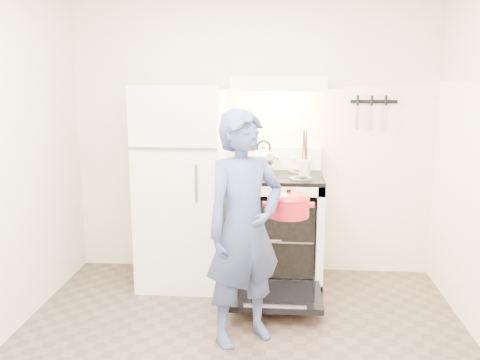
# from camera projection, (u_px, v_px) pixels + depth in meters

# --- Properties ---
(back_wall) EXTENTS (3.20, 0.02, 2.50)m
(back_wall) POSITION_uv_depth(u_px,v_px,m) (253.00, 135.00, 4.77)
(back_wall) COLOR beige
(back_wall) RESTS_ON ground
(refrigerator) EXTENTS (0.70, 0.70, 1.70)m
(refrigerator) POSITION_uv_depth(u_px,v_px,m) (182.00, 186.00, 4.55)
(refrigerator) COLOR white
(refrigerator) RESTS_ON floor
(stove_body) EXTENTS (0.76, 0.65, 0.92)m
(stove_body) POSITION_uv_depth(u_px,v_px,m) (277.00, 231.00, 4.59)
(stove_body) COLOR white
(stove_body) RESTS_ON floor
(cooktop) EXTENTS (0.76, 0.65, 0.03)m
(cooktop) POSITION_uv_depth(u_px,v_px,m) (278.00, 177.00, 4.49)
(cooktop) COLOR black
(cooktop) RESTS_ON stove_body
(backsplash) EXTENTS (0.76, 0.07, 0.20)m
(backsplash) POSITION_uv_depth(u_px,v_px,m) (278.00, 158.00, 4.75)
(backsplash) COLOR white
(backsplash) RESTS_ON cooktop
(oven_door) EXTENTS (0.70, 0.54, 0.04)m
(oven_door) POSITION_uv_depth(u_px,v_px,m) (275.00, 296.00, 4.07)
(oven_door) COLOR black
(oven_door) RESTS_ON floor
(oven_rack) EXTENTS (0.60, 0.52, 0.01)m
(oven_rack) POSITION_uv_depth(u_px,v_px,m) (277.00, 233.00, 4.59)
(oven_rack) COLOR slate
(oven_rack) RESTS_ON stove_body
(range_hood) EXTENTS (0.76, 0.50, 0.12)m
(range_hood) POSITION_uv_depth(u_px,v_px,m) (279.00, 83.00, 4.41)
(range_hood) COLOR white
(range_hood) RESTS_ON back_wall
(knife_strip) EXTENTS (0.40, 0.02, 0.03)m
(knife_strip) POSITION_uv_depth(u_px,v_px,m) (374.00, 102.00, 4.61)
(knife_strip) COLOR black
(knife_strip) RESTS_ON back_wall
(pizza_stone) EXTENTS (0.36, 0.36, 0.02)m
(pizza_stone) POSITION_uv_depth(u_px,v_px,m) (271.00, 235.00, 4.50)
(pizza_stone) COLOR #886C4F
(pizza_stone) RESTS_ON oven_rack
(tea_kettle) EXTENTS (0.23, 0.19, 0.28)m
(tea_kettle) POSITION_uv_depth(u_px,v_px,m) (264.00, 157.00, 4.55)
(tea_kettle) COLOR silver
(tea_kettle) RESTS_ON cooktop
(utensil_jar) EXTENTS (0.11, 0.11, 0.13)m
(utensil_jar) POSITION_uv_depth(u_px,v_px,m) (304.00, 168.00, 4.31)
(utensil_jar) COLOR silver
(utensil_jar) RESTS_ON cooktop
(person) EXTENTS (0.69, 0.64, 1.57)m
(person) POSITION_uv_depth(u_px,v_px,m) (244.00, 229.00, 3.52)
(person) COLOR navy
(person) RESTS_ON floor
(dutch_oven) EXTENTS (0.36, 0.29, 0.23)m
(dutch_oven) POSITION_uv_depth(u_px,v_px,m) (288.00, 207.00, 3.76)
(dutch_oven) COLOR red
(dutch_oven) RESTS_ON person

